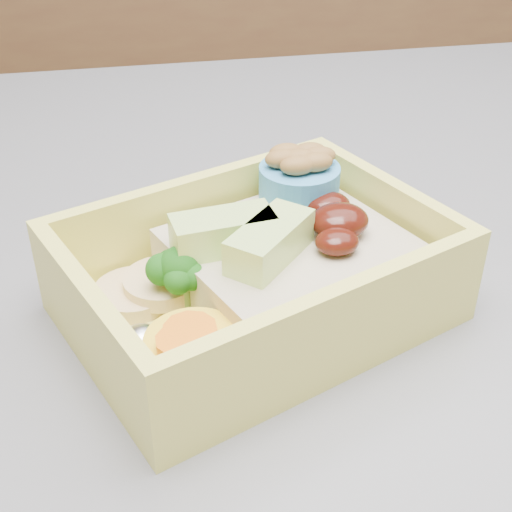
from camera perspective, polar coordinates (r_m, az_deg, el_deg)
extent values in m
cube|color=brown|center=(1.82, -13.96, 8.78)|extent=(3.20, 0.60, 0.90)
cube|color=#E6E05F|center=(0.41, 0.00, -4.06)|extent=(0.24, 0.21, 0.01)
cube|color=#E6E05F|center=(0.45, -4.89, 3.45)|extent=(0.19, 0.09, 0.05)
cube|color=#E6E05F|center=(0.35, 6.23, -5.92)|extent=(0.19, 0.09, 0.05)
cube|color=#E6E05F|center=(0.45, 10.42, 3.15)|extent=(0.06, 0.12, 0.05)
cube|color=#E6E05F|center=(0.36, -13.00, -5.41)|extent=(0.06, 0.12, 0.05)
cube|color=tan|center=(0.41, 2.88, -0.66)|extent=(0.16, 0.15, 0.03)
ellipsoid|color=#360E08|center=(0.41, 6.69, 2.81)|extent=(0.04, 0.04, 0.02)
ellipsoid|color=#360E08|center=(0.43, 5.78, 4.05)|extent=(0.03, 0.03, 0.01)
ellipsoid|color=#360E08|center=(0.39, 6.50, 1.16)|extent=(0.03, 0.03, 0.01)
cube|color=#BEE678|center=(0.38, 1.12, 1.15)|extent=(0.06, 0.06, 0.02)
cube|color=#BEE678|center=(0.39, -2.65, 1.93)|extent=(0.06, 0.03, 0.02)
cylinder|color=#70934F|center=(0.40, -5.99, -3.24)|extent=(0.01, 0.01, 0.02)
sphere|color=#195814|center=(0.39, -6.16, -0.83)|extent=(0.02, 0.02, 0.02)
sphere|color=#195814|center=(0.40, -5.30, -0.40)|extent=(0.02, 0.02, 0.02)
sphere|color=#195814|center=(0.39, -7.55, -1.08)|extent=(0.02, 0.02, 0.02)
sphere|color=#195814|center=(0.39, -5.13, -1.65)|extent=(0.02, 0.02, 0.02)
sphere|color=#195814|center=(0.38, -6.25, -1.94)|extent=(0.02, 0.02, 0.02)
sphere|color=#195814|center=(0.40, -6.83, -0.55)|extent=(0.02, 0.02, 0.02)
cylinder|color=yellow|center=(0.36, -4.92, -7.94)|extent=(0.05, 0.05, 0.02)
cylinder|color=orange|center=(0.35, -5.29, -5.96)|extent=(0.03, 0.03, 0.00)
cylinder|color=orange|center=(0.34, -5.83, -6.83)|extent=(0.03, 0.03, 0.00)
cylinder|color=tan|center=(0.41, -9.79, -3.03)|extent=(0.05, 0.05, 0.01)
cylinder|color=tan|center=(0.41, -7.47, -2.16)|extent=(0.05, 0.05, 0.01)
ellipsoid|color=silver|center=(0.43, -6.02, -0.22)|extent=(0.02, 0.02, 0.02)
ellipsoid|color=silver|center=(0.37, -9.12, -7.02)|extent=(0.02, 0.02, 0.02)
cylinder|color=#3E94D5|center=(0.44, 3.47, 5.80)|extent=(0.05, 0.05, 0.02)
ellipsoid|color=brown|center=(0.43, 3.55, 7.80)|extent=(0.03, 0.02, 0.01)
ellipsoid|color=brown|center=(0.44, 4.27, 8.31)|extent=(0.03, 0.02, 0.01)
ellipsoid|color=brown|center=(0.43, 2.13, 7.79)|extent=(0.03, 0.02, 0.01)
ellipsoid|color=brown|center=(0.43, 4.76, 7.50)|extent=(0.03, 0.02, 0.01)
ellipsoid|color=brown|center=(0.43, 3.36, 7.25)|extent=(0.03, 0.02, 0.01)
ellipsoid|color=brown|center=(0.44, 5.02, 7.97)|extent=(0.03, 0.02, 0.01)
ellipsoid|color=brown|center=(0.44, 2.43, 8.26)|extent=(0.03, 0.02, 0.01)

